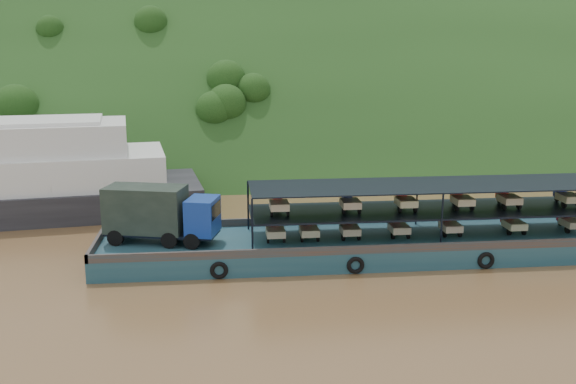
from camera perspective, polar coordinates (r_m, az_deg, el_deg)
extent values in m
plane|color=brown|center=(42.98, 3.10, -4.99)|extent=(160.00, 160.00, 0.00)
cube|color=#183312|center=(77.77, -1.19, 3.13)|extent=(140.00, 39.60, 39.60)
cube|color=#153C4A|center=(41.88, 7.68, -4.71)|extent=(35.00, 7.00, 1.20)
cube|color=#592D19|center=(44.82, 6.68, -2.37)|extent=(35.00, 0.20, 0.50)
cube|color=#592D19|center=(38.50, 8.93, -5.01)|extent=(35.00, 0.20, 0.50)
cube|color=#592D19|center=(41.14, -16.59, -4.23)|extent=(0.20, 7.00, 0.50)
torus|color=black|center=(37.36, -6.15, -6.94)|extent=(1.06, 0.26, 1.06)
torus|color=black|center=(38.18, 6.02, -6.50)|extent=(1.06, 0.26, 1.06)
torus|color=black|center=(40.59, 17.19, -5.84)|extent=(1.06, 0.26, 1.06)
cylinder|color=black|center=(40.73, -15.06, -3.93)|extent=(1.06, 0.60, 1.01)
cylinder|color=black|center=(42.59, -13.94, -3.13)|extent=(1.06, 0.60, 1.01)
cylinder|color=black|center=(39.51, -10.49, -4.22)|extent=(1.06, 0.60, 1.01)
cylinder|color=black|center=(41.42, -9.55, -3.38)|extent=(1.06, 0.60, 1.01)
cylinder|color=black|center=(39.08, -8.53, -4.33)|extent=(1.06, 0.60, 1.01)
cylinder|color=black|center=(41.02, -7.68, -3.48)|extent=(1.06, 0.60, 1.01)
cube|color=black|center=(40.68, -11.10, -3.52)|extent=(7.18, 3.89, 0.20)
cube|color=navy|center=(39.58, -7.59, -2.11)|extent=(2.27, 2.77, 2.21)
cube|color=black|center=(39.25, -6.41, -1.60)|extent=(0.57, 1.96, 0.91)
cube|color=black|center=(40.64, -12.53, -1.47)|extent=(5.29, 3.57, 2.82)
cube|color=black|center=(42.24, 12.39, -1.56)|extent=(23.00, 5.00, 0.12)
cube|color=black|center=(41.87, 12.50, 0.62)|extent=(23.00, 5.00, 0.08)
cylinder|color=black|center=(37.70, -3.19, -3.03)|extent=(0.12, 0.12, 3.30)
cylinder|color=black|center=(42.53, -3.57, -1.19)|extent=(0.12, 0.12, 3.30)
cylinder|color=black|center=(39.96, 13.52, -2.46)|extent=(0.12, 0.12, 3.30)
cylinder|color=black|center=(44.54, 11.38, -0.78)|extent=(0.12, 0.12, 3.30)
cylinder|color=black|center=(49.23, 24.25, -0.38)|extent=(0.12, 0.12, 3.30)
cylinder|color=black|center=(41.59, -1.30, -3.48)|extent=(0.12, 0.52, 0.52)
cylinder|color=black|center=(39.84, -1.79, -4.22)|extent=(0.14, 0.52, 0.52)
cylinder|color=black|center=(39.92, -0.35, -4.18)|extent=(0.14, 0.52, 0.52)
cube|color=beige|center=(40.11, -1.12, -3.59)|extent=(1.15, 1.50, 0.44)
cube|color=#A80B16|center=(41.16, -1.26, -2.90)|extent=(0.55, 0.80, 0.80)
cube|color=#A80B16|center=(40.84, -1.24, -2.30)|extent=(0.50, 0.10, 0.10)
cylinder|color=black|center=(42.25, 5.12, -3.27)|extent=(0.12, 0.52, 0.52)
cylinder|color=black|center=(40.46, 4.92, -4.00)|extent=(0.14, 0.52, 0.52)
cylinder|color=black|center=(40.66, 6.31, -3.94)|extent=(0.14, 0.52, 0.52)
cube|color=#C5B48B|center=(40.79, 5.53, -3.37)|extent=(1.15, 1.50, 0.44)
cube|color=#AB0B0F|center=(41.82, 5.22, -2.70)|extent=(0.55, 0.80, 0.80)
cube|color=#AB0B0F|center=(41.50, 5.28, -2.10)|extent=(0.50, 0.10, 0.10)
cylinder|color=black|center=(42.98, 9.31, -3.11)|extent=(0.12, 0.52, 0.52)
cylinder|color=black|center=(41.19, 9.30, -3.82)|extent=(0.14, 0.52, 0.52)
cylinder|color=black|center=(41.46, 10.63, -3.76)|extent=(0.14, 0.52, 0.52)
cube|color=#CBB88F|center=(41.55, 9.85, -3.20)|extent=(1.15, 1.50, 0.44)
cube|color=#A80B24|center=(42.56, 9.44, -2.54)|extent=(0.55, 0.80, 0.80)
cube|color=#A80B24|center=(42.25, 9.54, -1.96)|extent=(0.50, 0.10, 0.10)
cylinder|color=black|center=(44.00, 13.58, -2.93)|extent=(0.12, 0.52, 0.52)
cylinder|color=black|center=(42.21, 13.76, -3.61)|extent=(0.14, 0.52, 0.52)
cylinder|color=black|center=(42.56, 15.03, -3.55)|extent=(0.14, 0.52, 0.52)
cube|color=beige|center=(42.60, 14.26, -3.01)|extent=(1.15, 1.50, 0.44)
cube|color=red|center=(43.59, 13.75, -2.38)|extent=(0.55, 0.80, 0.80)
cube|color=red|center=(43.29, 13.88, -1.81)|extent=(0.50, 0.10, 0.10)
cylinder|color=black|center=(45.62, 18.67, -2.69)|extent=(0.12, 0.52, 0.52)
cylinder|color=black|center=(43.85, 19.06, -3.34)|extent=(0.14, 0.52, 0.52)
cylinder|color=black|center=(44.28, 20.23, -3.27)|extent=(0.14, 0.52, 0.52)
cube|color=beige|center=(44.27, 19.48, -2.76)|extent=(1.15, 1.50, 0.44)
cube|color=red|center=(45.23, 18.88, -2.16)|extent=(0.55, 0.80, 0.80)
cube|color=red|center=(44.93, 19.03, -1.61)|extent=(0.50, 0.10, 0.10)
cylinder|color=black|center=(47.42, 23.05, -2.47)|extent=(0.12, 0.52, 0.52)
cylinder|color=black|center=(45.67, 23.58, -3.08)|extent=(0.14, 0.52, 0.52)
cube|color=#C7B68C|center=(46.13, 23.95, -2.53)|extent=(1.15, 1.50, 0.44)
cube|color=red|center=(47.04, 23.28, -1.95)|extent=(0.55, 0.80, 0.80)
cube|color=red|center=(46.76, 23.45, -1.42)|extent=(0.50, 0.10, 0.10)
cylinder|color=black|center=(41.82, 1.61, -3.39)|extent=(0.12, 0.52, 0.52)
cylinder|color=black|center=(40.05, 1.25, -4.13)|extent=(0.14, 0.52, 0.52)
cylinder|color=black|center=(40.19, 2.67, -4.08)|extent=(0.14, 0.52, 0.52)
cube|color=beige|center=(40.35, 1.90, -3.50)|extent=(1.15, 1.50, 0.44)
cube|color=#A80B16|center=(41.39, 1.67, -2.81)|extent=(0.55, 0.80, 0.80)
cube|color=#A80B16|center=(41.07, 1.72, -2.22)|extent=(0.50, 0.10, 0.10)
cylinder|color=black|center=(41.16, -0.98, -1.17)|extent=(0.12, 0.52, 0.52)
cylinder|color=black|center=(39.38, -1.46, -1.82)|extent=(0.14, 0.52, 0.52)
cylinder|color=black|center=(39.48, -0.02, -1.78)|extent=(0.14, 0.52, 0.52)
cube|color=beige|center=(39.68, -0.79, -1.20)|extent=(1.15, 1.50, 0.44)
cube|color=red|center=(40.75, -0.94, -0.56)|extent=(0.55, 0.80, 0.80)
cube|color=red|center=(40.44, -0.92, 0.06)|extent=(0.50, 0.10, 0.10)
cylinder|color=black|center=(41.80, 5.15, -1.00)|extent=(0.12, 0.52, 0.52)
cylinder|color=black|center=(39.99, 4.96, -1.64)|extent=(0.14, 0.52, 0.52)
cylinder|color=black|center=(40.20, 6.36, -1.59)|extent=(0.14, 0.52, 0.52)
cube|color=beige|center=(40.34, 5.57, -1.02)|extent=(1.15, 1.50, 0.44)
cube|color=navy|center=(41.39, 5.25, -0.40)|extent=(0.55, 0.80, 0.80)
cube|color=navy|center=(41.09, 5.32, 0.21)|extent=(0.50, 0.10, 0.10)
cylinder|color=black|center=(42.65, 9.89, -0.86)|extent=(0.12, 0.52, 0.52)
cylinder|color=black|center=(40.83, 9.91, -1.48)|extent=(0.14, 0.52, 0.52)
cylinder|color=black|center=(41.12, 11.25, -1.44)|extent=(0.14, 0.52, 0.52)
cube|color=beige|center=(41.22, 10.46, -0.88)|extent=(1.15, 1.50, 0.44)
cube|color=red|center=(42.25, 10.03, -0.28)|extent=(0.55, 0.80, 0.80)
cube|color=red|center=(41.95, 10.13, 0.33)|extent=(0.50, 0.10, 0.10)
cylinder|color=black|center=(43.81, 14.56, -0.72)|extent=(0.12, 0.52, 0.52)
cylinder|color=black|center=(42.01, 14.78, -1.32)|extent=(0.14, 0.52, 0.52)
cylinder|color=black|center=(42.37, 16.04, -1.27)|extent=(0.14, 0.52, 0.52)
cube|color=beige|center=(42.42, 15.27, -0.73)|extent=(1.15, 1.50, 0.44)
cube|color=#B31A0B|center=(43.43, 14.73, -0.15)|extent=(0.55, 0.80, 0.80)
cube|color=#B31A0B|center=(43.14, 14.86, 0.44)|extent=(0.50, 0.10, 0.10)
cylinder|color=black|center=(45.01, 18.29, -0.61)|extent=(0.12, 0.52, 0.52)
cylinder|color=black|center=(43.22, 18.66, -1.18)|extent=(0.14, 0.52, 0.52)
cylinder|color=black|center=(43.65, 19.85, -1.13)|extent=(0.14, 0.52, 0.52)
cube|color=tan|center=(43.66, 19.09, -0.61)|extent=(1.15, 1.50, 0.44)
cube|color=#B3130B|center=(44.64, 18.49, -0.05)|extent=(0.55, 0.80, 0.80)
cube|color=#B3130B|center=(44.35, 18.64, 0.53)|extent=(0.50, 0.10, 0.10)
cylinder|color=black|center=(46.83, 22.79, -0.46)|extent=(0.12, 0.52, 0.52)
cylinder|color=black|center=(45.06, 23.33, -1.00)|extent=(0.14, 0.52, 0.52)
cube|color=#C2BB89|center=(45.53, 23.70, -0.46)|extent=(1.15, 1.50, 0.44)
cube|color=#192997|center=(46.46, 23.03, 0.08)|extent=(0.55, 0.80, 0.80)
cube|color=#192997|center=(46.19, 23.20, 0.63)|extent=(0.50, 0.10, 0.10)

